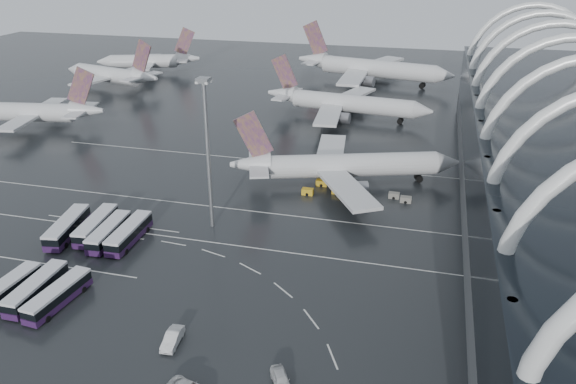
% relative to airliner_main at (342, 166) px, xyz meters
% --- Properties ---
extents(ground, '(420.00, 420.00, 0.00)m').
position_rel_airliner_main_xyz_m(ground, '(-15.42, -30.16, -4.33)').
color(ground, black).
rests_on(ground, ground).
extents(lane_marking_near, '(120.00, 0.25, 0.01)m').
position_rel_airliner_main_xyz_m(lane_marking_near, '(-15.42, -32.16, -4.33)').
color(lane_marking_near, silver).
rests_on(lane_marking_near, ground).
extents(lane_marking_mid, '(120.00, 0.25, 0.01)m').
position_rel_airliner_main_xyz_m(lane_marking_mid, '(-15.42, -18.16, -4.33)').
color(lane_marking_mid, silver).
rests_on(lane_marking_mid, ground).
extents(lane_marking_far, '(120.00, 0.25, 0.01)m').
position_rel_airliner_main_xyz_m(lane_marking_far, '(-15.42, 9.84, -4.33)').
color(lane_marking_far, silver).
rests_on(lane_marking_far, ground).
extents(bus_bay_line_south, '(28.00, 0.25, 0.01)m').
position_rel_airliner_main_xyz_m(bus_bay_line_south, '(-39.42, -46.16, -4.33)').
color(bus_bay_line_south, silver).
rests_on(bus_bay_line_south, ground).
extents(bus_bay_line_north, '(28.00, 0.25, 0.01)m').
position_rel_airliner_main_xyz_m(bus_bay_line_north, '(-39.42, -30.16, -4.33)').
color(bus_bay_line_north, silver).
rests_on(bus_bay_line_north, ground).
extents(airliner_main, '(49.76, 43.14, 17.30)m').
position_rel_airliner_main_xyz_m(airliner_main, '(0.00, 0.00, 0.00)').
color(airliner_main, silver).
rests_on(airliner_main, ground).
extents(airliner_gate_b, '(51.93, 46.33, 18.03)m').
position_rel_airliner_main_xyz_m(airliner_gate_b, '(-8.20, 51.13, 0.18)').
color(airliner_gate_b, silver).
rests_on(airliner_gate_b, ground).
extents(airliner_gate_c, '(61.07, 55.41, 21.87)m').
position_rel_airliner_main_xyz_m(airliner_gate_c, '(-6.39, 99.33, 1.14)').
color(airliner_gate_c, silver).
rests_on(airliner_gate_c, ground).
extents(jet_remote_west, '(41.36, 33.46, 18.01)m').
position_rel_airliner_main_xyz_m(jet_remote_west, '(-91.89, 18.46, 0.32)').
color(jet_remote_west, silver).
rests_on(jet_remote_west, ground).
extents(jet_remote_mid, '(43.33, 35.13, 18.97)m').
position_rel_airliner_main_xyz_m(jet_remote_mid, '(-96.00, 66.70, 0.57)').
color(jet_remote_mid, silver).
rests_on(jet_remote_mid, ground).
extents(jet_remote_far, '(40.83, 33.20, 18.11)m').
position_rel_airliner_main_xyz_m(jet_remote_far, '(-95.39, 94.84, 0.34)').
color(jet_remote_far, silver).
rests_on(jet_remote_far, ground).
extents(bus_row_near_a, '(5.35, 13.93, 3.35)m').
position_rel_airliner_main_xyz_m(bus_row_near_a, '(-44.47, -36.62, -2.49)').
color(bus_row_near_a, '#2D133E').
rests_on(bus_row_near_a, ground).
extents(bus_row_near_b, '(4.30, 13.29, 3.21)m').
position_rel_airliner_main_xyz_m(bus_row_near_b, '(-39.84, -34.59, -2.56)').
color(bus_row_near_b, '#2D133E').
rests_on(bus_row_near_b, ground).
extents(bus_row_near_c, '(3.79, 12.84, 3.12)m').
position_rel_airliner_main_xyz_m(bus_row_near_c, '(-36.21, -36.21, -2.62)').
color(bus_row_near_c, '#2D133E').
rests_on(bus_row_near_c, ground).
extents(bus_row_near_d, '(3.52, 13.18, 3.22)m').
position_rel_airliner_main_xyz_m(bus_row_near_d, '(-32.43, -35.73, -2.56)').
color(bus_row_near_d, '#2D133E').
rests_on(bus_row_near_d, ground).
extents(bus_row_far_a, '(3.37, 12.16, 2.96)m').
position_rel_airliner_main_xyz_m(bus_row_far_a, '(-41.44, -56.10, -2.70)').
color(bus_row_far_a, '#2D133E').
rests_on(bus_row_far_a, ground).
extents(bus_row_far_b, '(3.14, 12.53, 3.08)m').
position_rel_airliner_main_xyz_m(bus_row_far_b, '(-37.23, -54.99, -2.64)').
color(bus_row_far_b, '#2D133E').
rests_on(bus_row_far_b, ground).
extents(bus_row_far_c, '(3.87, 12.44, 3.01)m').
position_rel_airliner_main_xyz_m(bus_row_far_c, '(-33.00, -55.68, -2.67)').
color(bus_row_far_c, '#2D133E').
rests_on(bus_row_far_c, ground).
extents(van_curve_b, '(4.06, 5.08, 1.62)m').
position_rel_airliner_main_xyz_m(van_curve_b, '(3.36, -63.18, -3.52)').
color(van_curve_b, silver).
rests_on(van_curve_b, ground).
extents(van_curve_c, '(2.28, 5.37, 1.72)m').
position_rel_airliner_main_xyz_m(van_curve_c, '(-12.76, -59.54, -3.47)').
color(van_curve_c, silver).
rests_on(van_curve_c, ground).
extents(floodlight_mast, '(2.17, 2.17, 28.36)m').
position_rel_airliner_main_xyz_m(floodlight_mast, '(-20.38, -26.11, 13.51)').
color(floodlight_mast, gray).
rests_on(floodlight_mast, ground).
extents(gse_cart_belly_a, '(2.02, 1.19, 1.10)m').
position_rel_airliner_main_xyz_m(gse_cart_belly_a, '(-0.14, -5.35, -3.78)').
color(gse_cart_belly_a, gold).
rests_on(gse_cart_belly_a, ground).
extents(gse_cart_belly_b, '(2.24, 1.32, 1.22)m').
position_rel_airliner_main_xyz_m(gse_cart_belly_b, '(11.96, -4.56, -3.72)').
color(gse_cart_belly_b, slate).
rests_on(gse_cart_belly_b, ground).
extents(gse_cart_belly_c, '(2.46, 1.45, 1.34)m').
position_rel_airliner_main_xyz_m(gse_cart_belly_c, '(-6.05, -7.38, -3.66)').
color(gse_cart_belly_c, gold).
rests_on(gse_cart_belly_c, ground).
extents(gse_cart_belly_d, '(2.28, 1.35, 1.24)m').
position_rel_airliner_main_xyz_m(gse_cart_belly_d, '(14.53, -6.03, -3.71)').
color(gse_cart_belly_d, slate).
rests_on(gse_cart_belly_d, ground).
extents(gse_cart_belly_e, '(2.46, 1.45, 1.34)m').
position_rel_airliner_main_xyz_m(gse_cart_belly_e, '(-4.10, -1.88, -3.66)').
color(gse_cart_belly_e, gold).
rests_on(gse_cart_belly_e, ground).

